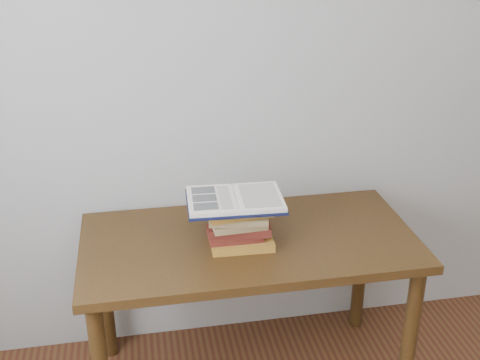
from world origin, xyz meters
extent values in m
cube|color=#A9A7A0|center=(0.00, 1.75, 1.30)|extent=(3.50, 0.04, 2.60)
cube|color=#412810|center=(-0.11, 1.38, 0.68)|extent=(1.30, 0.65, 0.04)
cylinder|color=#412810|center=(0.48, 1.11, 0.33)|extent=(0.06, 0.06, 0.66)
cylinder|color=#412810|center=(-0.71, 1.65, 0.33)|extent=(0.06, 0.06, 0.66)
cylinder|color=#412810|center=(0.48, 1.65, 0.33)|extent=(0.06, 0.06, 0.66)
cube|color=#B38B28|center=(-0.15, 1.34, 0.71)|extent=(0.24, 0.18, 0.03)
cube|color=maroon|center=(-0.18, 1.34, 0.75)|extent=(0.20, 0.13, 0.03)
cube|color=maroon|center=(-0.16, 1.35, 0.78)|extent=(0.25, 0.18, 0.03)
cube|color=olive|center=(-0.17, 1.33, 0.81)|extent=(0.21, 0.15, 0.03)
cube|color=olive|center=(-0.17, 1.33, 0.83)|extent=(0.24, 0.18, 0.03)
cube|color=#B38B28|center=(-0.17, 1.33, 0.86)|extent=(0.24, 0.18, 0.03)
cube|color=black|center=(-0.18, 1.34, 0.88)|extent=(0.37, 0.27, 0.01)
cube|color=beige|center=(-0.26, 1.35, 0.89)|extent=(0.18, 0.24, 0.02)
cube|color=beige|center=(-0.09, 1.34, 0.89)|extent=(0.18, 0.24, 0.02)
cylinder|color=beige|center=(-0.18, 1.34, 0.89)|extent=(0.02, 0.24, 0.01)
cube|color=black|center=(-0.29, 1.42, 0.90)|extent=(0.09, 0.06, 0.00)
cube|color=black|center=(-0.29, 1.35, 0.90)|extent=(0.09, 0.06, 0.00)
cube|color=black|center=(-0.29, 1.28, 0.90)|extent=(0.09, 0.06, 0.00)
cube|color=beige|center=(-0.21, 1.34, 0.90)|extent=(0.05, 0.19, 0.00)
cube|color=beige|center=(-0.08, 1.34, 0.90)|extent=(0.15, 0.20, 0.00)
camera|label=1|loc=(-0.52, -0.62, 1.88)|focal=45.00mm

